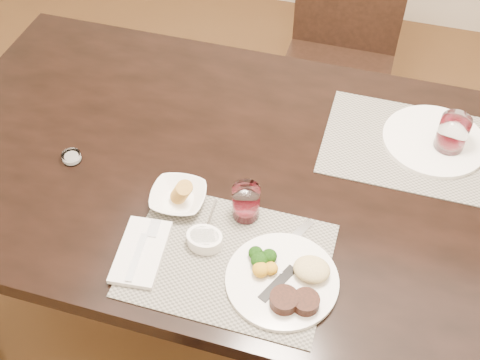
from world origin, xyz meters
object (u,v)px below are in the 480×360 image
(wine_glass_near, at_px, (246,203))
(far_plate, at_px, (434,140))
(cracker_bowl, at_px, (178,197))
(steak_knife, at_px, (281,274))
(dinner_plate, at_px, (287,280))
(chair_far, at_px, (340,49))

(wine_glass_near, distance_m, far_plate, 0.58)
(cracker_bowl, bearing_deg, steak_knife, -24.86)
(cracker_bowl, height_order, wine_glass_near, wine_glass_near)
(steak_knife, height_order, far_plate, steak_knife)
(cracker_bowl, distance_m, far_plate, 0.72)
(dinner_plate, distance_m, far_plate, 0.62)
(far_plate, bearing_deg, cracker_bowl, -146.43)
(dinner_plate, bearing_deg, cracker_bowl, 177.58)
(dinner_plate, bearing_deg, steak_knife, 158.17)
(chair_far, bearing_deg, dinner_plate, -86.91)
(cracker_bowl, xyz_separation_m, wine_glass_near, (0.17, 0.01, 0.02))
(steak_knife, xyz_separation_m, wine_glass_near, (-0.12, 0.15, 0.04))
(steak_knife, bearing_deg, wine_glass_near, 155.70)
(far_plate, bearing_deg, wine_glass_near, -137.71)
(steak_knife, bearing_deg, cracker_bowl, -179.47)
(chair_far, height_order, cracker_bowl, chair_far)
(chair_far, bearing_deg, cracker_bowl, -102.72)
(chair_far, height_order, dinner_plate, chair_far)
(dinner_plate, xyz_separation_m, far_plate, (0.28, 0.55, -0.01))
(steak_knife, relative_size, far_plate, 0.93)
(wine_glass_near, relative_size, far_plate, 0.33)
(chair_far, bearing_deg, far_plate, -63.45)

